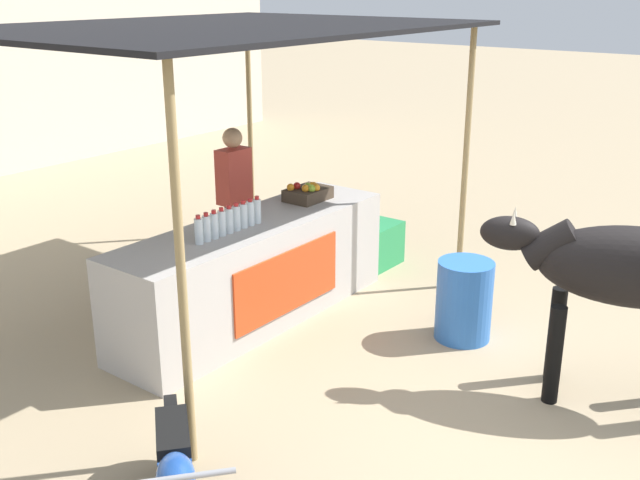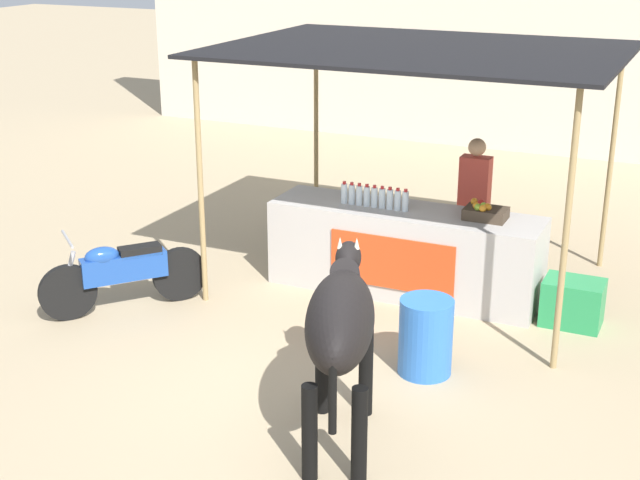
# 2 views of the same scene
# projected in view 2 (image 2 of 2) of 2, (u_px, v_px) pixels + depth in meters

# --- Properties ---
(ground_plane) EXTENTS (60.00, 60.00, 0.00)m
(ground_plane) POSITION_uv_depth(u_px,v_px,m) (322.00, 376.00, 8.14)
(ground_plane) COLOR tan
(stall_counter) EXTENTS (3.00, 0.82, 0.96)m
(stall_counter) POSITION_uv_depth(u_px,v_px,m) (404.00, 251.00, 9.86)
(stall_counter) COLOR #B2ADA8
(stall_counter) RESTS_ON ground
(stall_awning) EXTENTS (4.20, 3.20, 2.67)m
(stall_awning) POSITION_uv_depth(u_px,v_px,m) (420.00, 58.00, 9.42)
(stall_awning) COLOR black
(stall_awning) RESTS_ON ground
(water_bottle_row) EXTENTS (0.79, 0.07, 0.25)m
(water_bottle_row) POSITION_uv_depth(u_px,v_px,m) (374.00, 197.00, 9.75)
(water_bottle_row) COLOR silver
(water_bottle_row) RESTS_ON stall_counter
(fruit_crate) EXTENTS (0.44, 0.32, 0.18)m
(fruit_crate) POSITION_uv_depth(u_px,v_px,m) (485.00, 212.00, 9.37)
(fruit_crate) COLOR #3F3326
(fruit_crate) RESTS_ON stall_counter
(vendor_behind_counter) EXTENTS (0.34, 0.22, 1.65)m
(vendor_behind_counter) POSITION_uv_depth(u_px,v_px,m) (474.00, 207.00, 10.16)
(vendor_behind_counter) COLOR #383842
(vendor_behind_counter) RESTS_ON ground
(cooler_box) EXTENTS (0.60, 0.44, 0.48)m
(cooler_box) POSITION_uv_depth(u_px,v_px,m) (573.00, 303.00, 9.12)
(cooler_box) COLOR #268C4C
(cooler_box) RESTS_ON ground
(water_barrel) EXTENTS (0.49, 0.49, 0.72)m
(water_barrel) POSITION_uv_depth(u_px,v_px,m) (426.00, 337.00, 8.09)
(water_barrel) COLOR blue
(water_barrel) RESTS_ON ground
(cow) EXTENTS (0.95, 1.84, 1.44)m
(cow) POSITION_uv_depth(u_px,v_px,m) (341.00, 322.00, 6.80)
(cow) COLOR black
(cow) RESTS_ON ground
(motorcycle_parked) EXTENTS (1.22, 1.43, 0.90)m
(motorcycle_parked) POSITION_uv_depth(u_px,v_px,m) (122.00, 272.00, 9.40)
(motorcycle_parked) COLOR black
(motorcycle_parked) RESTS_ON ground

